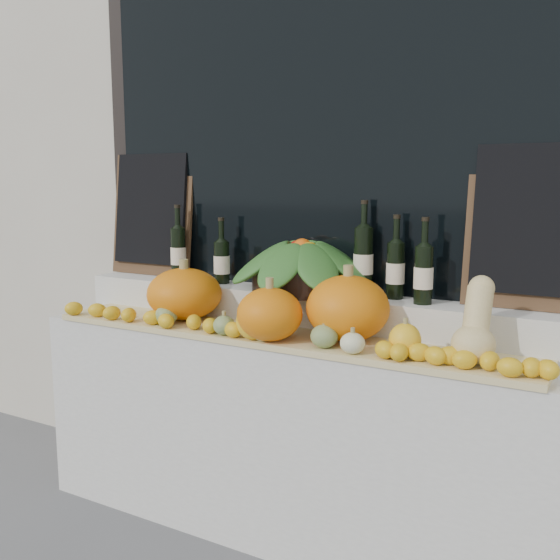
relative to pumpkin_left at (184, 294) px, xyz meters
The scene contains 18 objects.
storefront_facade 1.54m from the pumpkin_left, 58.63° to the left, with size 7.00×0.94×4.50m.
display_sill 0.76m from the pumpkin_left, ahead, with size 2.30×0.55×0.88m, color silver.
rear_tier 0.54m from the pumpkin_left, 25.30° to the left, with size 2.30×0.25×0.16m, color silver.
straw_bedding 0.51m from the pumpkin_left, ahead, with size 2.10×0.32×0.03m, color tan.
pumpkin_left is the anchor object (origin of this frame).
pumpkin_right 0.79m from the pumpkin_left, ahead, with size 0.32×0.32×0.26m, color orange.
pumpkin_center 0.55m from the pumpkin_left, 15.15° to the right, with size 0.26×0.26×0.21m, color orange.
butternut_squash 1.29m from the pumpkin_left, ahead, with size 0.15×0.21×0.29m.
decorative_gourds 0.61m from the pumpkin_left, 13.74° to the right, with size 1.16×0.18×0.17m.
lemon_heap 0.52m from the pumpkin_left, 17.50° to the right, with size 2.20×0.16×0.06m, color gold, non-canonical shape.
produce_bowl 0.55m from the pumpkin_left, 24.13° to the left, with size 0.67×0.67×0.24m.
wine_bottle_far_left 0.34m from the pumpkin_left, 132.72° to the left, with size 0.08×0.08×0.37m.
wine_bottle_near_left 0.26m from the pumpkin_left, 78.48° to the left, with size 0.08×0.08×0.31m.
wine_bottle_tall 0.81m from the pumpkin_left, 19.29° to the left, with size 0.08×0.08×0.40m.
wine_bottle_near_right 0.94m from the pumpkin_left, 15.95° to the left, with size 0.08×0.08×0.35m.
wine_bottle_far_right 1.06m from the pumpkin_left, 10.89° to the left, with size 0.08×0.08×0.34m.
chalkboard_left 0.62m from the pumpkin_left, 145.73° to the left, with size 0.50×0.10×0.62m.
chalkboard_right 1.48m from the pumpkin_left, 11.78° to the left, with size 0.50×0.10×0.62m.
Camera 1 is at (1.23, -0.74, 1.52)m, focal length 40.00 mm.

